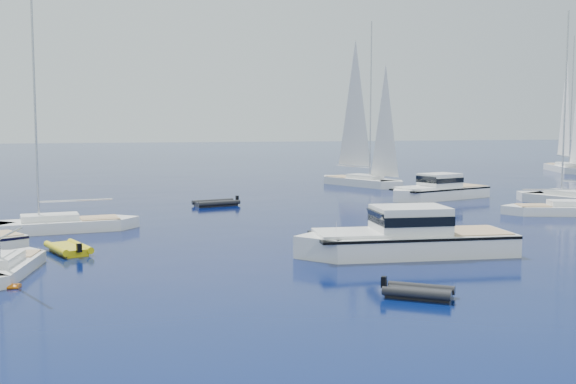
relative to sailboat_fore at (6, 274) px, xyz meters
name	(u,v)px	position (x,y,z in m)	size (l,w,h in m)	color
ground	(461,322)	(16.71, -11.68, 0.00)	(400.00, 400.00, 0.00)	#081B4D
motor_cruiser_centre	(405,255)	(19.52, 0.37, 0.00)	(3.78, 12.34, 3.24)	silver
motor_cruiser_distant	(438,199)	(32.39, 24.55, 0.00)	(3.34, 10.91, 2.86)	white
sailboat_fore	(6,274)	(0.00, 0.00, 0.00)	(2.15, 8.27, 12.16)	silver
sailboat_mid_r	(574,205)	(41.50, 17.95, 0.00)	(2.92, 11.21, 16.48)	silver
sailboat_mid_l	(57,231)	(1.15, 12.58, 0.00)	(2.79, 10.73, 15.78)	white
sailboat_centre	(565,214)	(37.13, 12.62, 0.00)	(2.58, 9.92, 14.58)	white
sailboat_sails_r	(361,186)	(29.87, 38.14, 0.00)	(3.13, 12.05, 17.71)	silver
sailboat_sails_far	(566,172)	(63.45, 51.68, 0.00)	(3.29, 12.66, 18.61)	silver
tender_yellow	(68,253)	(2.38, 4.87, 0.00)	(1.95, 3.54, 0.95)	#D1BF0C
tender_grey_near	(419,298)	(16.61, -8.23, 0.00)	(1.63, 2.81, 0.95)	black
tender_grey_far	(216,206)	(12.55, 23.71, 0.00)	(2.06, 3.79, 0.95)	black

